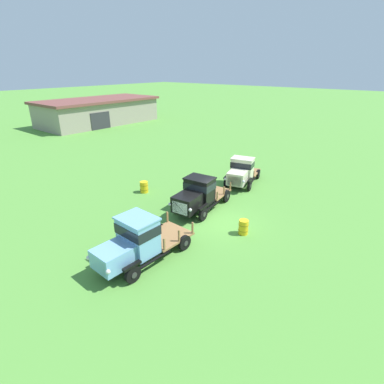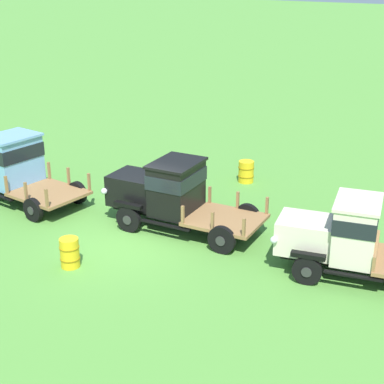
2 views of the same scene
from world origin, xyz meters
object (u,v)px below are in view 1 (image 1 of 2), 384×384
(farm_shed, at_px, (99,111))
(vintage_truck_second_in_line, at_px, (197,194))
(oil_drum_near_fence, at_px, (144,187))
(vintage_truck_midrow_center, at_px, (241,172))
(oil_drum_beside_row, at_px, (243,227))
(vintage_truck_foreground_near, at_px, (135,241))

(farm_shed, distance_m, vintage_truck_second_in_line, 35.02)
(oil_drum_near_fence, bearing_deg, vintage_truck_midrow_center, -39.78)
(farm_shed, distance_m, oil_drum_beside_row, 38.67)
(vintage_truck_midrow_center, distance_m, oil_drum_near_fence, 7.45)
(vintage_truck_second_in_line, bearing_deg, farm_shed, 64.67)
(oil_drum_beside_row, distance_m, oil_drum_near_fence, 8.65)
(vintage_truck_second_in_line, bearing_deg, vintage_truck_foreground_near, -169.25)
(vintage_truck_foreground_near, bearing_deg, vintage_truck_second_in_line, 10.75)
(vintage_truck_midrow_center, bearing_deg, farm_shed, 73.53)
(oil_drum_near_fence, bearing_deg, vintage_truck_foreground_near, -134.86)
(vintage_truck_second_in_line, bearing_deg, vintage_truck_midrow_center, 1.79)
(oil_drum_near_fence, bearing_deg, vintage_truck_second_in_line, -89.76)
(vintage_truck_midrow_center, height_order, oil_drum_beside_row, vintage_truck_midrow_center)
(vintage_truck_foreground_near, relative_size, oil_drum_near_fence, 6.29)
(farm_shed, relative_size, oil_drum_near_fence, 22.16)
(vintage_truck_midrow_center, relative_size, oil_drum_beside_row, 5.82)
(farm_shed, xyz_separation_m, vintage_truck_foreground_near, (-21.04, -32.79, -0.75))
(farm_shed, bearing_deg, vintage_truck_midrow_center, -106.47)
(vintage_truck_second_in_line, xyz_separation_m, vintage_truck_midrow_center, (5.68, 0.18, -0.06))
(vintage_truck_midrow_center, distance_m, oil_drum_beside_row, 7.43)
(vintage_truck_second_in_line, bearing_deg, oil_drum_near_fence, 90.24)
(vintage_truck_midrow_center, relative_size, oil_drum_near_fence, 5.90)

